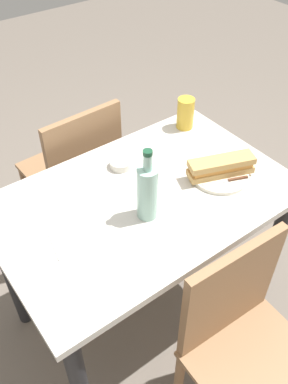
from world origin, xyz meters
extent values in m
plane|color=#6B6056|center=(0.00, 0.00, 0.00)|extent=(8.00, 8.00, 0.00)
cube|color=beige|center=(0.00, 0.00, 0.73)|extent=(1.09, 0.70, 0.03)
cylinder|color=#262628|center=(-0.49, -0.29, 0.36)|extent=(0.06, 0.06, 0.72)
cylinder|color=#262628|center=(0.49, -0.29, 0.36)|extent=(0.06, 0.06, 0.72)
cylinder|color=#262628|center=(-0.49, 0.29, 0.36)|extent=(0.06, 0.06, 0.72)
cube|color=#936B47|center=(0.00, 0.63, 0.45)|extent=(0.42, 0.42, 0.02)
cube|color=#936B47|center=(-0.01, 0.45, 0.66)|extent=(0.38, 0.05, 0.40)
cylinder|color=#936B47|center=(0.17, 0.44, 0.22)|extent=(0.04, 0.04, 0.44)
cylinder|color=#936B47|center=(-0.19, 0.46, 0.22)|extent=(0.04, 0.04, 0.44)
cube|color=#936B47|center=(0.00, -0.63, 0.45)|extent=(0.42, 0.42, 0.02)
cube|color=#936B47|center=(-0.01, -0.45, 0.66)|extent=(0.38, 0.04, 0.40)
cylinder|color=#936B47|center=(-0.17, -0.82, 0.22)|extent=(0.04, 0.04, 0.44)
cylinder|color=#936B47|center=(0.19, -0.81, 0.22)|extent=(0.04, 0.04, 0.44)
cylinder|color=#936B47|center=(-0.19, -0.46, 0.22)|extent=(0.04, 0.04, 0.44)
cylinder|color=#936B47|center=(0.17, -0.45, 0.22)|extent=(0.04, 0.04, 0.44)
cylinder|color=silver|center=(-0.30, 0.08, 0.76)|extent=(0.22, 0.22, 0.01)
cube|color=tan|center=(-0.30, 0.08, 0.78)|extent=(0.26, 0.15, 0.02)
cube|color=#CC8438|center=(-0.30, 0.08, 0.80)|extent=(0.24, 0.14, 0.02)
cube|color=tan|center=(-0.30, 0.08, 0.82)|extent=(0.26, 0.15, 0.02)
cube|color=silver|center=(-0.25, 0.12, 0.76)|extent=(0.10, 0.05, 0.00)
cube|color=#59331E|center=(-0.33, 0.15, 0.77)|extent=(0.08, 0.04, 0.01)
cylinder|color=#99C6B7|center=(0.05, 0.08, 0.85)|extent=(0.07, 0.07, 0.20)
cylinder|color=#99C6B7|center=(0.05, 0.08, 0.98)|extent=(0.03, 0.03, 0.06)
cylinder|color=#19472D|center=(0.05, 0.08, 1.02)|extent=(0.03, 0.03, 0.02)
cylinder|color=gold|center=(-0.41, -0.25, 0.82)|extent=(0.07, 0.07, 0.14)
cylinder|color=silver|center=(-0.03, -0.19, 0.76)|extent=(0.09, 0.09, 0.03)
cube|color=white|center=(0.31, 0.03, 0.75)|extent=(0.16, 0.16, 0.00)
camera|label=1|loc=(0.66, 0.88, 1.78)|focal=38.64mm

